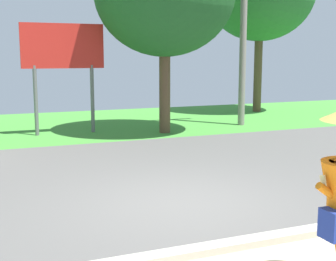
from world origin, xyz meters
TOP-DOWN VIEW (x-y plane):
  - ground_plane at (0.00, 2.95)m, footprint 40.00×22.00m
  - utility_pole at (5.67, 7.54)m, footprint 1.80×0.24m
  - roadside_billboard at (-0.59, 8.01)m, footprint 2.60×0.12m

SIDE VIEW (x-z plane):
  - ground_plane at x=0.00m, z-range -0.15..0.05m
  - roadside_billboard at x=-0.59m, z-range 0.80..4.30m
  - utility_pole at x=5.67m, z-range 0.18..7.88m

